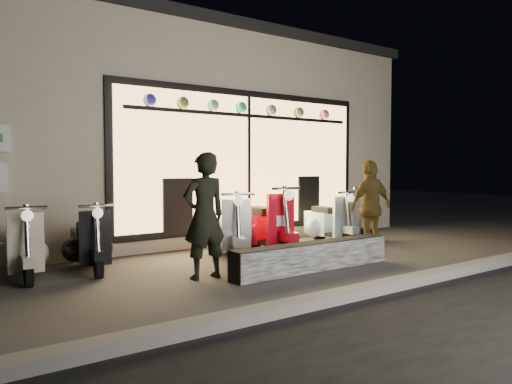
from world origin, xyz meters
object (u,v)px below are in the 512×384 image
woman (371,207)px  scooter_red (262,227)px  scooter_silver (230,231)px  graffiti_barrier (313,257)px  man (204,216)px

woman → scooter_red: bearing=-37.9°
scooter_red → scooter_silver: bearing=-176.5°
scooter_silver → woman: woman is taller
graffiti_barrier → scooter_silver: (-0.30, 1.64, 0.21)m
scooter_silver → scooter_red: scooter_red is taller
man → scooter_red: bearing=-146.3°
graffiti_barrier → man: (-1.46, 0.47, 0.62)m
scooter_silver → scooter_red: bearing=22.4°
graffiti_barrier → man: man is taller
scooter_red → woman: size_ratio=0.98×
scooter_red → man: size_ratio=0.93×
graffiti_barrier → man: size_ratio=1.62×
scooter_silver → man: man is taller
man → woman: size_ratio=1.05×
scooter_red → man: man is taller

